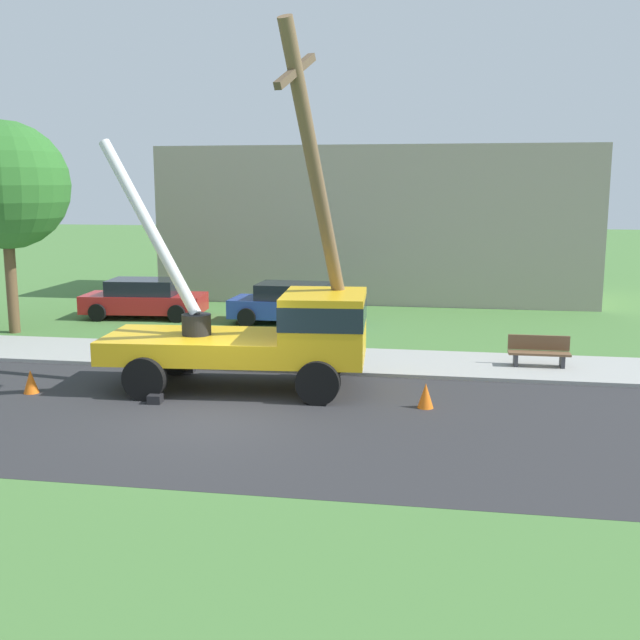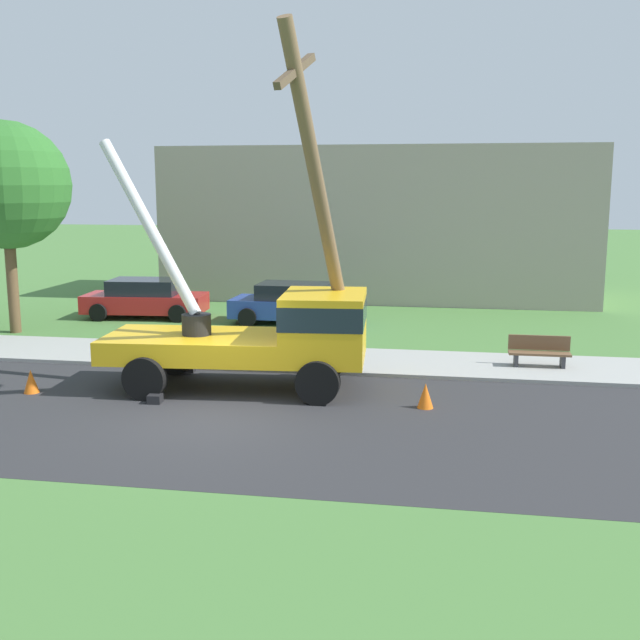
% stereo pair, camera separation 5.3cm
% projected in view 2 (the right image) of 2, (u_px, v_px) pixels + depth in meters
% --- Properties ---
extents(ground_plane, '(120.00, 120.00, 0.00)m').
position_uv_depth(ground_plane, '(311.00, 319.00, 27.77)').
color(ground_plane, '#477538').
extents(road_asphalt, '(80.00, 7.80, 0.01)m').
position_uv_depth(road_asphalt, '(211.00, 416.00, 16.13)').
color(road_asphalt, '#2B2B2D').
rests_on(road_asphalt, ground).
extents(sidewalk_strip, '(80.00, 2.97, 0.10)m').
position_uv_depth(sidewalk_strip, '(269.00, 358.00, 21.35)').
color(sidewalk_strip, '#9E9E99').
rests_on(sidewalk_strip, ground).
extents(utility_truck, '(6.92, 3.22, 5.98)m').
position_uv_depth(utility_truck, '(270.00, 331.00, 18.06)').
color(utility_truck, gold).
rests_on(utility_truck, ground).
extents(leaning_utility_pole, '(1.36, 4.34, 8.25)m').
position_uv_depth(leaning_utility_pole, '(323.00, 214.00, 17.22)').
color(leaning_utility_pole, brown).
rests_on(leaning_utility_pole, ground).
extents(traffic_cone_ahead, '(0.36, 0.36, 0.56)m').
position_uv_depth(traffic_cone_ahead, '(425.00, 396.00, 16.68)').
color(traffic_cone_ahead, orange).
rests_on(traffic_cone_ahead, ground).
extents(traffic_cone_behind, '(0.36, 0.36, 0.56)m').
position_uv_depth(traffic_cone_behind, '(31.00, 381.00, 17.90)').
color(traffic_cone_behind, orange).
rests_on(traffic_cone_behind, ground).
extents(traffic_cone_curbside, '(0.36, 0.36, 0.56)m').
position_uv_depth(traffic_cone_curbside, '(326.00, 366.00, 19.35)').
color(traffic_cone_curbside, orange).
rests_on(traffic_cone_curbside, ground).
extents(parked_sedan_red, '(4.54, 2.26, 1.42)m').
position_uv_depth(parked_sedan_red, '(145.00, 298.00, 27.95)').
color(parked_sedan_red, '#B21E1E').
rests_on(parked_sedan_red, ground).
extents(parked_sedan_blue, '(4.45, 2.10, 1.42)m').
position_uv_depth(parked_sedan_blue, '(294.00, 303.00, 26.81)').
color(parked_sedan_blue, '#263F99').
rests_on(parked_sedan_blue, ground).
extents(park_bench, '(1.60, 0.45, 0.90)m').
position_uv_depth(park_bench, '(539.00, 352.00, 20.13)').
color(park_bench, brown).
rests_on(park_bench, ground).
extents(roadside_tree_near, '(4.12, 4.12, 6.89)m').
position_uv_depth(roadside_tree_near, '(5.00, 186.00, 24.42)').
color(roadside_tree_near, brown).
rests_on(roadside_tree_near, ground).
extents(lowrise_building_backdrop, '(18.00, 6.00, 6.40)m').
position_uv_depth(lowrise_building_backdrop, '(379.00, 223.00, 33.12)').
color(lowrise_building_backdrop, '#A5998C').
rests_on(lowrise_building_backdrop, ground).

